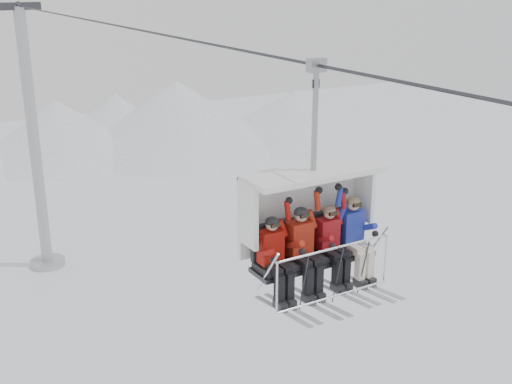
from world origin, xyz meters
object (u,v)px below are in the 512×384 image
lift_tower_right (36,161)px  skier_center_right (331,242)px  skier_far_left (274,256)px  skier_far_right (354,235)px  skier_center_left (303,247)px  chairlift_carrier (308,213)px

lift_tower_right → skier_center_right: lift_tower_right is taller
lift_tower_right → skier_far_left: bearing=-92.1°
skier_far_right → skier_center_left: bearing=180.0°
chairlift_carrier → skier_center_right: chairlift_carrier is taller
skier_center_left → skier_far_right: 1.13m
lift_tower_right → skier_far_right: size_ratio=7.99×
lift_tower_right → skier_far_left: 24.54m
lift_tower_right → skier_center_left: bearing=-90.7°
skier_far_left → skier_center_right: size_ratio=1.00×
skier_center_left → chairlift_carrier: bearing=45.5°
lift_tower_right → skier_far_left: (-0.88, -24.12, 4.42)m
skier_far_right → lift_tower_right: bearing=92.0°
skier_far_left → lift_tower_right: bearing=87.9°
chairlift_carrier → skier_far_left: chairlift_carrier is taller
skier_far_left → skier_center_right: 1.19m
lift_tower_right → skier_center_right: (0.30, -24.13, 4.41)m
lift_tower_right → skier_center_left: size_ratio=7.96×
chairlift_carrier → skier_center_left: chairlift_carrier is taller
chairlift_carrier → skier_center_left: (-0.30, -0.30, -0.47)m
lift_tower_right → chairlift_carrier: bearing=-90.0°
chairlift_carrier → skier_center_left: 0.63m
skier_far_left → skier_center_left: bearing=0.7°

